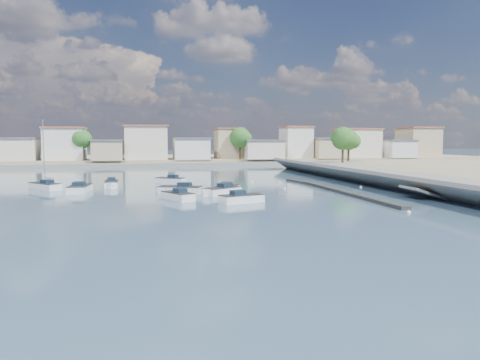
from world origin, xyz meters
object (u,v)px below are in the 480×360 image
Objects in this scene: motorboat_b at (229,189)px; motorboat_c at (178,190)px; motorboat_e at (81,189)px; sailboat at (44,186)px; motorboat_d at (220,191)px; motorboat_a at (177,196)px; motorboat_h at (244,199)px; motorboat_g at (111,184)px; motorboat_f at (169,181)px.

motorboat_c is at bearing 176.89° from motorboat_b.
motorboat_e is at bearing 160.95° from motorboat_c.
motorboat_d is at bearing -26.11° from sailboat.
motorboat_a is 6.17m from motorboat_c.
motorboat_d is 7.19m from motorboat_h.
motorboat_c is 1.14× the size of motorboat_g.
motorboat_e is 5.63m from motorboat_g.
motorboat_h is at bearing -28.70° from motorboat_a.
motorboat_d and motorboat_f have the same top height.
motorboat_a is 1.05× the size of motorboat_f.
motorboat_h is (6.42, -3.52, -0.00)m from motorboat_a.
motorboat_e is at bearing 141.76° from motorboat_h.
motorboat_a is 16.43m from motorboat_g.
motorboat_a is 0.78× the size of motorboat_e.
motorboat_c is 0.92× the size of motorboat_e.
motorboat_c is 1.25× the size of motorboat_f.
motorboat_a and motorboat_g have the same top height.
motorboat_a is 0.52× the size of sailboat.
sailboat is at bearing 153.89° from motorboat_d.
motorboat_b and motorboat_c have the same top height.
motorboat_e is at bearing 166.18° from motorboat_b.
motorboat_a is 0.84× the size of motorboat_c.
motorboat_c is 1.12× the size of motorboat_d.
motorboat_f is (11.13, 8.54, -0.00)m from motorboat_e.
motorboat_f is at bearing 105.51° from motorboat_h.
motorboat_c is at bearing -46.19° from motorboat_g.
motorboat_c is at bearing 84.10° from motorboat_a.
motorboat_h is (5.79, -9.65, -0.00)m from motorboat_c.
sailboat is (-22.16, 17.35, 0.04)m from motorboat_h.
motorboat_b is 23.74m from sailboat.
sailboat is (-4.88, 3.73, 0.04)m from motorboat_e.
motorboat_d is (4.58, -2.57, -0.00)m from motorboat_c.
motorboat_c is at bearing -19.05° from motorboat_e.
motorboat_g is (-7.78, -4.03, 0.00)m from motorboat_f.
motorboat_e and motorboat_h have the same top height.
motorboat_a and motorboat_h have the same top height.
motorboat_e is (-11.50, 3.97, -0.00)m from motorboat_c.
sailboat is (-15.74, 13.83, 0.04)m from motorboat_a.
motorboat_e and motorboat_g have the same top height.
motorboat_a is 0.95× the size of motorboat_d.
motorboat_d is 0.82× the size of motorboat_e.
sailboat reaches higher than motorboat_e.
motorboat_c is 12.52m from motorboat_f.
motorboat_a is 18.65m from motorboat_f.
motorboat_g is 8.27m from sailboat.
sailboat is (-20.95, 10.27, 0.05)m from motorboat_d.
motorboat_h is at bearing -38.24° from motorboat_e.
motorboat_c is 1.11× the size of motorboat_h.
motorboat_a is 6.31m from motorboat_d.
motorboat_d is (5.21, 3.57, -0.00)m from motorboat_a.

